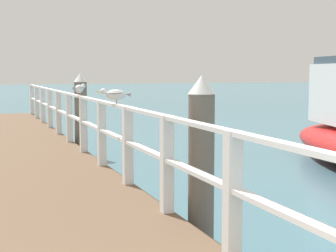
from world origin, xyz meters
TOP-DOWN VIEW (x-y plane):
  - pier_deck at (0.00, 9.23)m, footprint 2.34×18.46m
  - pier_railing at (1.09, 9.23)m, footprint 0.12×16.98m
  - dock_piling_near at (1.47, 3.84)m, footprint 0.29×0.29m
  - dock_piling_far at (1.47, 10.72)m, footprint 0.29×0.29m
  - seagull_foreground at (1.08, 6.02)m, footprint 0.46×0.24m
  - seagull_background at (1.09, 8.82)m, footprint 0.32×0.41m

SIDE VIEW (x-z plane):
  - pier_deck at x=0.00m, z-range 0.00..0.44m
  - dock_piling_near at x=1.47m, z-range 0.01..1.89m
  - dock_piling_far at x=1.47m, z-range 0.01..1.89m
  - pier_railing at x=1.09m, z-range 0.55..1.58m
  - seagull_foreground at x=1.08m, z-range 1.49..1.70m
  - seagull_background at x=1.09m, z-range 1.49..1.70m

